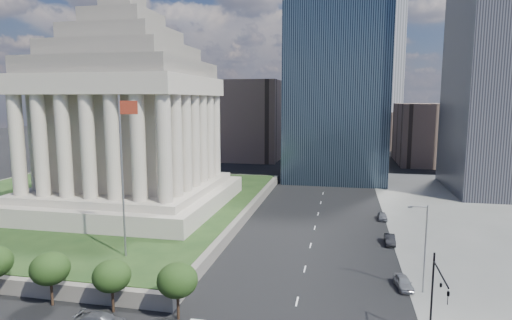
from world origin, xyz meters
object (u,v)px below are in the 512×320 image
(flagpole, at_px, (123,168))
(street_lamp_north, at_px, (424,244))
(traffic_signal_ne, at_px, (437,291))
(parked_sedan_far, at_px, (382,216))
(parked_sedan_near, at_px, (403,282))
(war_memorial, at_px, (127,99))
(parked_sedan_mid, at_px, (390,240))

(flagpole, xyz_separation_m, street_lamp_north, (35.16, 1.00, -7.45))
(traffic_signal_ne, height_order, parked_sedan_far, traffic_signal_ne)
(street_lamp_north, distance_m, parked_sedan_far, 29.81)
(traffic_signal_ne, bearing_deg, parked_sedan_near, 94.74)
(flagpole, distance_m, parked_sedan_near, 35.61)
(flagpole, xyz_separation_m, parked_sedan_near, (33.33, 1.75, -12.42))
(war_memorial, bearing_deg, street_lamp_north, -25.92)
(parked_sedan_mid, bearing_deg, parked_sedan_far, 90.51)
(street_lamp_north, bearing_deg, flagpole, -178.37)
(flagpole, xyz_separation_m, parked_sedan_mid, (33.33, 17.11, -12.43))
(parked_sedan_near, bearing_deg, flagpole, 174.68)
(war_memorial, height_order, street_lamp_north, war_memorial)
(war_memorial, relative_size, parked_sedan_mid, 9.39)
(street_lamp_north, height_order, parked_sedan_near, street_lamp_north)
(war_memorial, bearing_deg, flagpole, -63.11)
(parked_sedan_near, bearing_deg, street_lamp_north, -30.67)
(parked_sedan_far, bearing_deg, street_lamp_north, -86.03)
(flagpole, bearing_deg, parked_sedan_near, 3.01)
(traffic_signal_ne, distance_m, parked_sedan_far, 40.91)
(parked_sedan_far, bearing_deg, war_memorial, -171.67)
(war_memorial, relative_size, parked_sedan_near, 9.57)
(street_lamp_north, bearing_deg, parked_sedan_near, 157.66)
(war_memorial, relative_size, street_lamp_north, 3.90)
(street_lamp_north, xyz_separation_m, parked_sedan_mid, (-1.83, 16.11, -4.98))
(street_lamp_north, distance_m, parked_sedan_mid, 16.96)
(flagpole, height_order, traffic_signal_ne, flagpole)
(war_memorial, distance_m, parked_sedan_near, 54.72)
(parked_sedan_near, distance_m, parked_sedan_far, 28.58)
(flagpole, xyz_separation_m, parked_sedan_far, (33.33, 30.33, -12.46))
(war_memorial, xyz_separation_m, street_lamp_north, (47.33, -23.00, -15.74))
(flagpole, bearing_deg, street_lamp_north, 1.63)
(parked_sedan_near, distance_m, parked_sedan_mid, 15.36)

